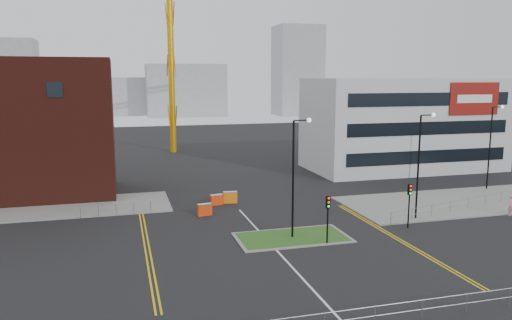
{
  "coord_description": "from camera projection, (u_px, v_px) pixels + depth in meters",
  "views": [
    {
      "loc": [
        -10.39,
        -26.57,
        12.18
      ],
      "look_at": [
        0.99,
        14.82,
        5.0
      ],
      "focal_mm": 35.0,
      "sensor_mm": 36.0,
      "label": 1
    }
  ],
  "objects": [
    {
      "name": "barrier_left",
      "position": [
        217.0,
        199.0,
        47.9
      ],
      "size": [
        1.27,
        0.63,
        1.02
      ],
      "color": "#F7330D",
      "rests_on": "ground"
    },
    {
      "name": "pavement_left",
      "position": [
        15.0,
        211.0,
        45.68
      ],
      "size": [
        28.0,
        8.0,
        0.12
      ],
      "primitive_type": "cube",
      "color": "slate",
      "rests_on": "ground"
    },
    {
      "name": "grass_island",
      "position": [
        292.0,
        237.0,
        38.12
      ],
      "size": [
        8.0,
        4.0,
        0.12
      ],
      "primitive_type": "cube",
      "color": "#29511B",
      "rests_on": "ground"
    },
    {
      "name": "yellow_right_b",
      "position": [
        397.0,
        237.0,
        38.27
      ],
      "size": [
        0.12,
        20.0,
        0.01
      ],
      "primitive_type": "cube",
      "color": "gold",
      "rests_on": "ground"
    },
    {
      "name": "skyline_c",
      "position": [
        298.0,
        71.0,
        158.33
      ],
      "size": [
        14.0,
        12.0,
        28.0
      ],
      "primitive_type": "cube",
      "color": "gray",
      "rests_on": "ground"
    },
    {
      "name": "pedestrian",
      "position": [
        511.0,
        205.0,
        44.21
      ],
      "size": [
        0.8,
        0.7,
        1.85
      ],
      "primitive_type": "imported",
      "rotation": [
        0.0,
        0.0,
        0.46
      ],
      "color": "pink",
      "rests_on": "ground"
    },
    {
      "name": "yellow_left_b",
      "position": [
        148.0,
        242.0,
        37.23
      ],
      "size": [
        0.12,
        24.0,
        0.01
      ],
      "primitive_type": "cube",
      "color": "gold",
      "rests_on": "ground"
    },
    {
      "name": "barrier_right",
      "position": [
        230.0,
        197.0,
        48.61
      ],
      "size": [
        1.4,
        0.61,
        1.14
      ],
      "color": "orange",
      "rests_on": "ground"
    },
    {
      "name": "centre_line",
      "position": [
        294.0,
        269.0,
        31.9
      ],
      "size": [
        0.15,
        30.0,
        0.01
      ],
      "primitive_type": "cube",
      "color": "silver",
      "rests_on": "ground"
    },
    {
      "name": "railing_right",
      "position": [
        468.0,
        201.0,
        46.17
      ],
      "size": [
        19.05,
        5.05,
        1.1
      ],
      "color": "gray",
      "rests_on": "ground"
    },
    {
      "name": "barrier_mid",
      "position": [
        205.0,
        209.0,
        44.22
      ],
      "size": [
        1.33,
        0.64,
        1.07
      ],
      "color": "red",
      "rests_on": "ground"
    },
    {
      "name": "skyline_d",
      "position": [
        126.0,
        96.0,
        160.05
      ],
      "size": [
        30.0,
        12.0,
        12.0
      ],
      "primitive_type": "cube",
      "color": "gray",
      "rests_on": "ground"
    },
    {
      "name": "office_block",
      "position": [
        403.0,
        124.0,
        66.22
      ],
      "size": [
        25.0,
        12.2,
        12.0
      ],
      "color": "silver",
      "rests_on": "ground"
    },
    {
      "name": "streetlamp_right_far",
      "position": [
        492.0,
        140.0,
        53.6
      ],
      "size": [
        1.46,
        0.36,
        9.18
      ],
      "color": "black",
      "rests_on": "ground"
    },
    {
      "name": "yellow_right_a",
      "position": [
        393.0,
        238.0,
        38.19
      ],
      "size": [
        0.12,
        20.0,
        0.01
      ],
      "primitive_type": "cube",
      "color": "gold",
      "rests_on": "ground"
    },
    {
      "name": "skyline_b",
      "position": [
        186.0,
        90.0,
        154.92
      ],
      "size": [
        24.0,
        12.0,
        16.0
      ],
      "primitive_type": "cube",
      "color": "gray",
      "rests_on": "ground"
    },
    {
      "name": "ground",
      "position": [
        305.0,
        282.0,
        30.0
      ],
      "size": [
        200.0,
        200.0,
        0.0
      ],
      "primitive_type": "plane",
      "color": "black",
      "rests_on": "ground"
    },
    {
      "name": "streetlamp_right_near",
      "position": [
        421.0,
        157.0,
        42.33
      ],
      "size": [
        1.46,
        0.36,
        9.18
      ],
      "color": "black",
      "rests_on": "ground"
    },
    {
      "name": "skyline_a",
      "position": [
        1.0,
        81.0,
        131.84
      ],
      "size": [
        18.0,
        12.0,
        22.0
      ],
      "primitive_type": "cube",
      "color": "gray",
      "rests_on": "ground"
    },
    {
      "name": "railing_left",
      "position": [
        116.0,
        208.0,
        44.12
      ],
      "size": [
        6.05,
        0.05,
        1.1
      ],
      "color": "gray",
      "rests_on": "ground"
    },
    {
      "name": "traffic_light_island",
      "position": [
        328.0,
        210.0,
        36.31
      ],
      "size": [
        0.28,
        0.33,
        3.65
      ],
      "color": "black",
      "rests_on": "ground"
    },
    {
      "name": "yellow_left_a",
      "position": [
        144.0,
        242.0,
        37.15
      ],
      "size": [
        0.12,
        24.0,
        0.01
      ],
      "primitive_type": "cube",
      "color": "gold",
      "rests_on": "ground"
    },
    {
      "name": "island_kerb",
      "position": [
        292.0,
        237.0,
        38.12
      ],
      "size": [
        8.6,
        4.6,
        0.08
      ],
      "primitive_type": "cube",
      "color": "slate",
      "rests_on": "ground"
    },
    {
      "name": "streetlamp_island",
      "position": [
        296.0,
        168.0,
        37.29
      ],
      "size": [
        1.46,
        0.36,
        9.18
      ],
      "color": "black",
      "rests_on": "ground"
    },
    {
      "name": "railing_front",
      "position": [
        350.0,
        315.0,
        24.16
      ],
      "size": [
        24.05,
        0.05,
        1.1
      ],
      "color": "gray",
      "rests_on": "ground"
    },
    {
      "name": "traffic_light_right",
      "position": [
        410.0,
        197.0,
        40.3
      ],
      "size": [
        0.28,
        0.33,
        3.65
      ],
      "color": "black",
      "rests_on": "ground"
    },
    {
      "name": "pavement_right",
      "position": [
        464.0,
        201.0,
        49.06
      ],
      "size": [
        24.0,
        10.0,
        0.12
      ],
      "primitive_type": "cube",
      "color": "slate",
      "rests_on": "ground"
    }
  ]
}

